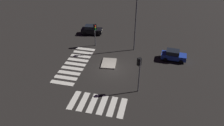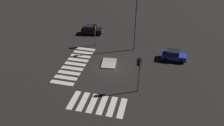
% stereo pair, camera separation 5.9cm
% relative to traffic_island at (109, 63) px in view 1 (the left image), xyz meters
% --- Properties ---
extents(ground_plane, '(80.00, 80.00, 0.00)m').
position_rel_traffic_island_xyz_m(ground_plane, '(1.18, 0.75, -0.09)').
color(ground_plane, black).
extents(traffic_island, '(2.94, 2.33, 0.18)m').
position_rel_traffic_island_xyz_m(traffic_island, '(0.00, 0.00, 0.00)').
color(traffic_island, gray).
rests_on(traffic_island, ground).
extents(car_blue, '(1.90, 3.76, 1.60)m').
position_rel_traffic_island_xyz_m(car_blue, '(-3.32, 9.16, 0.70)').
color(car_blue, '#1E389E').
rests_on(car_blue, ground).
extents(car_black, '(2.19, 3.98, 1.67)m').
position_rel_traffic_island_xyz_m(car_black, '(-9.25, -5.61, 0.73)').
color(car_black, black).
rests_on(car_black, ground).
extents(traffic_light_south, '(0.53, 0.54, 3.91)m').
position_rel_traffic_island_xyz_m(traffic_light_south, '(-4.92, -3.51, 2.88)').
color(traffic_light_south, '#47474C').
rests_on(traffic_light_south, ground).
extents(traffic_light_north, '(0.54, 0.54, 4.71)m').
position_rel_traffic_island_xyz_m(traffic_light_north, '(5.09, 4.85, 3.47)').
color(traffic_light_north, '#47474C').
rests_on(traffic_light_north, ground).
extents(street_lamp, '(0.56, 0.56, 8.83)m').
position_rel_traffic_island_xyz_m(street_lamp, '(-5.02, 2.98, 5.81)').
color(street_lamp, '#47474C').
rests_on(street_lamp, ground).
extents(crosswalk_near, '(9.90, 3.20, 0.02)m').
position_rel_traffic_island_xyz_m(crosswalk_near, '(1.18, -4.81, -0.08)').
color(crosswalk_near, silver).
rests_on(crosswalk_near, ground).
extents(crosswalk_side, '(3.20, 6.45, 0.02)m').
position_rel_traffic_island_xyz_m(crosswalk_side, '(8.45, 0.75, -0.08)').
color(crosswalk_side, silver).
rests_on(crosswalk_side, ground).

